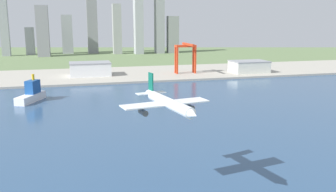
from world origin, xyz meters
TOP-DOWN VIEW (x-y plane):
  - ground_plane at (0.00, 300.00)m, footprint 2400.00×2400.00m
  - water_bay at (0.00, 240.00)m, footprint 840.00×360.00m
  - industrial_pier at (0.00, 490.00)m, footprint 840.00×140.00m
  - airplane_landing at (-11.07, 144.57)m, footprint 38.38×44.65m
  - ferry_boat at (-83.37, 349.09)m, footprint 24.72×37.62m
  - port_crane_red at (100.21, 467.34)m, footprint 27.38×43.66m
  - warehouse_main at (-23.45, 481.58)m, footprint 51.46×35.03m
  - warehouse_annex at (186.51, 455.53)m, footprint 48.79×33.79m
  - distant_skyline at (17.05, 814.33)m, footprint 369.26×80.03m

SIDE VIEW (x-z plane):
  - ground_plane at x=0.00m, z-range 0.00..0.00m
  - water_bay at x=0.00m, z-range 0.00..0.15m
  - industrial_pier at x=0.00m, z-range 0.00..2.50m
  - ferry_boat at x=-83.37m, z-range -5.15..18.96m
  - warehouse_annex at x=186.51m, z-range 2.52..18.25m
  - warehouse_main at x=-23.45m, z-range 2.52..19.55m
  - port_crane_red at x=100.21m, z-range 11.73..52.02m
  - airplane_landing at x=-11.07m, z-range 31.49..45.88m
  - distant_skyline at x=17.05m, z-range -19.15..133.50m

